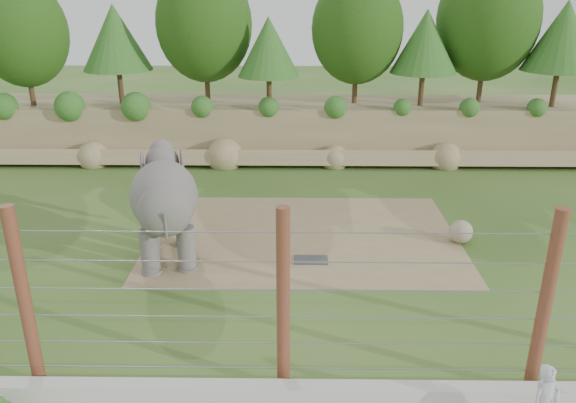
{
  "coord_description": "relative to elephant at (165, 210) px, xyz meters",
  "views": [
    {
      "loc": [
        0.22,
        -13.84,
        7.71
      ],
      "look_at": [
        0.0,
        2.0,
        1.6
      ],
      "focal_mm": 35.0,
      "sensor_mm": 36.0,
      "label": 1
    }
  ],
  "objects": [
    {
      "name": "back_embankment",
      "position": [
        4.17,
        11.37,
        2.39
      ],
      "size": [
        30.0,
        5.52,
        8.77
      ],
      "color": "#8D7A53",
      "rests_on": "ground"
    },
    {
      "name": "drain_grate",
      "position": [
        4.28,
        -0.1,
        -1.54
      ],
      "size": [
        1.0,
        0.6,
        0.03
      ],
      "primitive_type": "cube",
      "color": "#262628",
      "rests_on": "dirt_patch"
    },
    {
      "name": "elephant",
      "position": [
        0.0,
        0.0,
        0.0
      ],
      "size": [
        2.5,
        4.17,
        3.15
      ],
      "primitive_type": null,
      "rotation": [
        0.0,
        0.0,
        0.23
      ],
      "color": "#55504C",
      "rests_on": "ground"
    },
    {
      "name": "barrier_fence",
      "position": [
        3.58,
        -5.81,
        0.43
      ],
      "size": [
        20.26,
        0.26,
        4.0
      ],
      "color": "#602D1B",
      "rests_on": "ground"
    },
    {
      "name": "ground",
      "position": [
        3.58,
        -1.31,
        -1.57
      ],
      "size": [
        90.0,
        90.0,
        0.0
      ],
      "primitive_type": "plane",
      "color": "#2F581A",
      "rests_on": "ground"
    },
    {
      "name": "retaining_wall",
      "position": [
        3.58,
        -6.31,
        -1.32
      ],
      "size": [
        26.0,
        0.35,
        0.5
      ],
      "primitive_type": "cube",
      "color": "#B9B7AC",
      "rests_on": "ground"
    },
    {
      "name": "dirt_patch",
      "position": [
        4.08,
        1.69,
        -1.56
      ],
      "size": [
        10.0,
        7.0,
        0.02
      ],
      "primitive_type": "cube",
      "color": "#8F7C52",
      "rests_on": "ground"
    },
    {
      "name": "stone_ball",
      "position": [
        9.08,
        1.24,
        -1.18
      ],
      "size": [
        0.74,
        0.74,
        0.74
      ],
      "primitive_type": "sphere",
      "color": "gray",
      "rests_on": "dirt_patch"
    }
  ]
}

